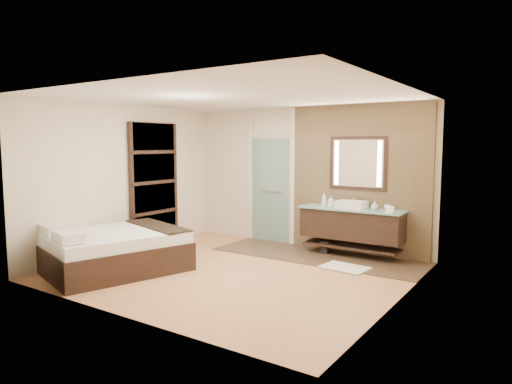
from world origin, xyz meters
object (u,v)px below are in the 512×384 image
Objects in this scene: bed at (114,251)px; waste_bin at (325,247)px; vanity at (351,224)px; mirror_unit at (358,163)px.

bed reaches higher than waste_bin.
mirror_unit is (0.00, 0.24, 1.07)m from vanity.
vanity is at bearing 63.83° from bed.
mirror_unit is 4.42m from bed.
vanity is 7.82× the size of waste_bin.
bed is 3.68m from waste_bin.
bed is (-2.75, -3.19, -1.33)m from mirror_unit.
bed is at bearing -130.82° from mirror_unit.
bed is 10.07× the size of waste_bin.
mirror_unit reaches higher than bed.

